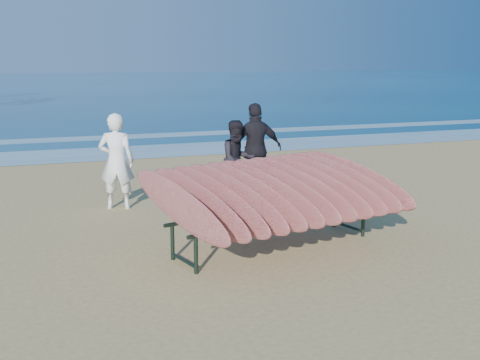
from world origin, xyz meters
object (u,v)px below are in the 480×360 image
Objects in this scene: surfboard_rack at (274,191)px; person_white at (116,161)px; person_dark_b at (256,149)px; person_dark_a at (238,159)px.

surfboard_rack is 2.11× the size of person_white.
person_dark_b is (1.03, 3.37, 0.08)m from surfboard_rack.
person_white is 2.35m from person_dark_a.
person_dark_b is (2.81, 0.26, 0.04)m from person_white.
person_dark_b is at bearing -155.94° from person_white.
person_dark_a is (2.34, 0.04, -0.11)m from person_white.
person_dark_b is (0.47, 0.22, 0.15)m from person_dark_a.
person_dark_a is at bearing -160.17° from person_white.
person_white is 2.83m from person_dark_b.
surfboard_rack is at bearing 75.95° from person_dark_b.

